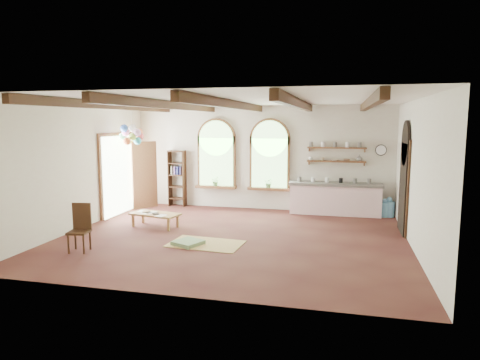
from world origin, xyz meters
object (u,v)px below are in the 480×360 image
(side_chair, at_px, (80,238))
(balloon_cluster, at_px, (132,135))
(kitchen_counter, at_px, (335,198))
(coffee_table, at_px, (155,215))

(side_chair, relative_size, balloon_cluster, 0.89)
(side_chair, distance_m, balloon_cluster, 4.07)
(kitchen_counter, height_order, coffee_table, kitchen_counter)
(balloon_cluster, bearing_deg, side_chair, -81.05)
(coffee_table, bearing_deg, side_chair, -105.93)
(coffee_table, relative_size, balloon_cluster, 1.20)
(coffee_table, height_order, side_chair, side_chair)
(coffee_table, height_order, balloon_cluster, balloon_cluster)
(coffee_table, xyz_separation_m, balloon_cluster, (-1.21, 1.17, 2.01))
(coffee_table, bearing_deg, balloon_cluster, 135.82)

